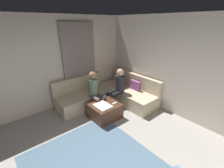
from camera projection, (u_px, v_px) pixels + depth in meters
wall_back at (195, 72)px, 3.78m from camera, size 6.00×0.12×2.70m
wall_left at (35, 67)px, 4.12m from camera, size 0.12×6.00×2.70m
curtain_panel at (80, 64)px, 4.86m from camera, size 0.06×1.10×2.50m
sectional_couch at (109, 94)px, 5.03m from camera, size 2.10×2.55×0.87m
ottoman at (104, 110)px, 4.24m from camera, size 0.76×0.76×0.42m
folded_blanket at (103, 106)px, 4.01m from camera, size 0.44×0.36×0.04m
coffee_mug at (104, 97)px, 4.41m from camera, size 0.08×0.08×0.10m
game_remote at (114, 103)px, 4.16m from camera, size 0.05×0.15×0.02m
person_on_couch_back at (118, 86)px, 4.67m from camera, size 0.30×0.60×1.20m
person_on_couch_side at (95, 90)px, 4.41m from camera, size 0.60×0.30×1.20m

